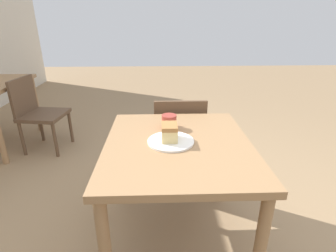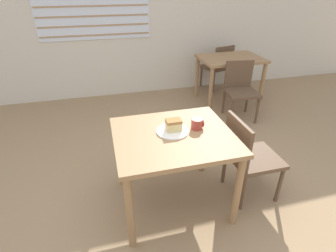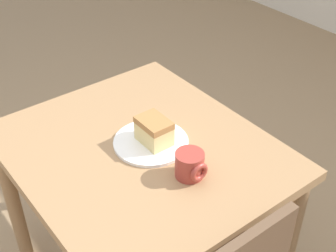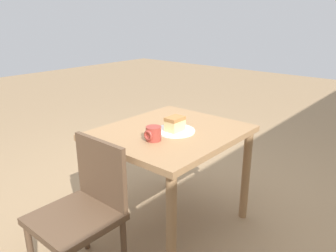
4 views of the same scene
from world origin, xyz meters
name	(u,v)px [view 1 (image 1 of 4)]	position (x,y,z in m)	size (l,w,h in m)	color
ground_plane	(208,245)	(0.00, 0.00, 0.00)	(14.00, 14.00, 0.00)	#997A56
dining_table_near	(178,159)	(0.05, 0.21, 0.63)	(0.96, 0.84, 0.74)	#9E754C
chair_near_window	(179,137)	(0.74, 0.15, 0.45)	(0.43, 0.43, 0.82)	brown
chair_far_corner	(38,111)	(1.48, 1.66, 0.45)	(0.49, 0.49, 0.82)	brown
plate	(171,141)	(0.06, 0.25, 0.75)	(0.27, 0.27, 0.01)	white
cake_slice	(169,132)	(0.07, 0.26, 0.80)	(0.12, 0.09, 0.09)	#E0C67F
coffee_mug	(169,121)	(0.27, 0.25, 0.78)	(0.10, 0.10, 0.09)	#9E382D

